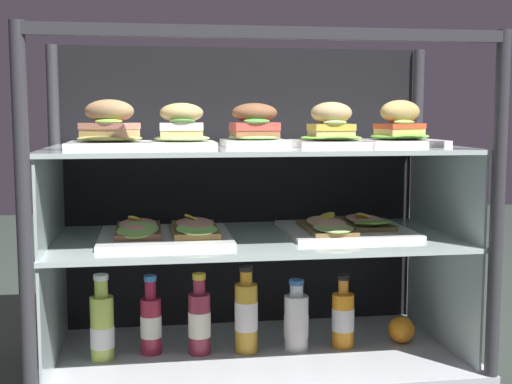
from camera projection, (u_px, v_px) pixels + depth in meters
ground_plane at (256, 367)px, 1.89m from camera, size 6.00×6.00×0.02m
case_base_deck at (256, 357)px, 1.88m from camera, size 1.13×0.55×0.04m
case_frame at (248, 185)px, 1.98m from camera, size 1.13×0.55×0.88m
riser_lower_tier at (256, 297)px, 1.86m from camera, size 1.07×0.49×0.31m
shelf_lower_glass at (256, 239)px, 1.85m from camera, size 1.08×0.50×0.01m
riser_upper_tier at (256, 194)px, 1.83m from camera, size 1.07×0.49×0.23m
shelf_upper_glass at (256, 149)px, 1.82m from camera, size 1.08×0.50×0.01m
plated_roll_sandwich_near_left_corner at (110, 131)px, 1.72m from camera, size 0.21×0.21×0.12m
plated_roll_sandwich_mid_left at (182, 130)px, 1.81m from camera, size 0.17×0.17×0.11m
plated_roll_sandwich_mid_right at (254, 129)px, 1.84m from camera, size 0.17×0.17×0.11m
plated_roll_sandwich_near_right_corner at (331, 131)px, 1.83m from camera, size 0.20×0.20×0.12m
plated_roll_sandwich_far_left at (400, 130)px, 1.86m from camera, size 0.21×0.21×0.12m
open_sandwich_tray_far_right at (166, 231)px, 1.81m from camera, size 0.34×0.33×0.06m
open_sandwich_tray_far_left at (345, 227)px, 1.90m from camera, size 0.34×0.33×0.06m
juice_bottle_front_fourth at (102, 326)px, 1.81m from camera, size 0.06×0.06×0.23m
juice_bottle_front_left_end at (151, 323)px, 1.86m from camera, size 0.06×0.06×0.22m
juice_bottle_back_right at (199, 321)px, 1.85m from camera, size 0.06×0.06×0.22m
juice_bottle_near_post at (246, 316)px, 1.86m from camera, size 0.06×0.06×0.24m
juice_bottle_front_right_end at (297, 322)px, 1.89m from camera, size 0.07×0.07×0.20m
juice_bottle_back_left at (343, 318)px, 1.91m from camera, size 0.06×0.06×0.20m
orange_fruit_beside_bottles at (401, 330)px, 1.95m from camera, size 0.08×0.08×0.08m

